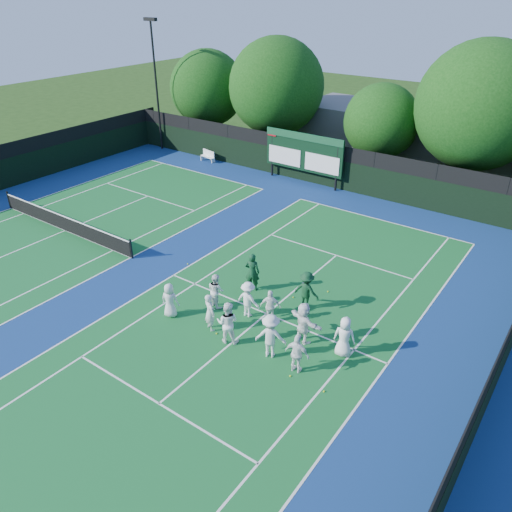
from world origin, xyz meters
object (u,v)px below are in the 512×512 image
Objects in this scene: tennis_net at (64,223)px; bench at (208,155)px; scoreboard at (304,152)px; coach_left at (252,272)px.

bench is at bearing 96.08° from tennis_net.
scoreboard reaches higher than bench.
scoreboard is 14.45m from coach_left.
scoreboard is at bearing 64.40° from tennis_net.
bench is at bearing -178.51° from scoreboard.
tennis_net is 6.06× the size of coach_left.
coach_left is (5.36, -13.37, -1.26)m from scoreboard.
tennis_net is at bearing -15.91° from coach_left.
tennis_net is (-6.99, -14.59, -1.70)m from scoreboard.
coach_left is at bearing -68.15° from scoreboard.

